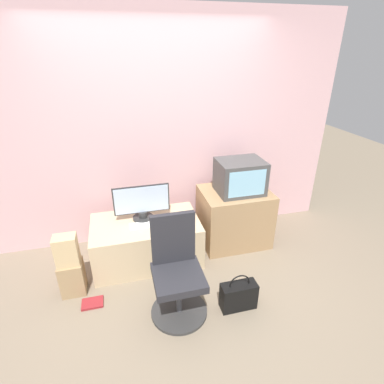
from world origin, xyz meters
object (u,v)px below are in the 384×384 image
object	(u,v)px
main_monitor	(142,203)
book	(93,303)
keyboard	(145,225)
cardboard_box_lower	(73,278)
mouse	(166,222)
office_chair	(177,275)
handbag	(238,296)
crt_tv	(240,177)

from	to	relation	value
main_monitor	book	size ratio (longest dim) A/B	3.04
keyboard	cardboard_box_lower	world-z (taller)	keyboard
keyboard	mouse	size ratio (longest dim) A/B	6.20
office_chair	book	distance (m)	0.89
handbag	mouse	bearing A→B (deg)	121.24
main_monitor	keyboard	bearing A→B (deg)	-90.36
mouse	book	bearing A→B (deg)	-149.89
keyboard	crt_tv	distance (m)	1.19
keyboard	book	bearing A→B (deg)	-140.38
mouse	office_chair	distance (m)	0.72
crt_tv	handbag	xyz separation A→B (m)	(-0.38, -1.00, -0.73)
cardboard_box_lower	main_monitor	bearing A→B (deg)	29.13
office_chair	handbag	xyz separation A→B (m)	(0.54, -0.13, -0.25)
mouse	office_chair	size ratio (longest dim) A/B	0.05
book	main_monitor	bearing A→B (deg)	47.61
keyboard	mouse	world-z (taller)	mouse
main_monitor	handbag	distance (m)	1.36
cardboard_box_lower	handbag	bearing A→B (deg)	-21.55
crt_tv	office_chair	size ratio (longest dim) A/B	0.55
keyboard	crt_tv	bearing A→B (deg)	7.84
mouse	crt_tv	bearing A→B (deg)	10.47
mouse	handbag	xyz separation A→B (m)	(0.51, -0.84, -0.36)
main_monitor	cardboard_box_lower	world-z (taller)	main_monitor
main_monitor	office_chair	bearing A→B (deg)	-77.55
main_monitor	book	bearing A→B (deg)	-132.39
mouse	crt_tv	distance (m)	0.98
keyboard	cardboard_box_lower	bearing A→B (deg)	-160.69
book	mouse	bearing A→B (deg)	30.11
book	crt_tv	bearing A→B (deg)	20.43
main_monitor	handbag	size ratio (longest dim) A/B	1.60
main_monitor	crt_tv	world-z (taller)	crt_tv
keyboard	book	distance (m)	0.89
crt_tv	office_chair	distance (m)	1.36
crt_tv	cardboard_box_lower	bearing A→B (deg)	-167.43
handbag	main_monitor	bearing A→B (deg)	126.23
crt_tv	cardboard_box_lower	xyz separation A→B (m)	(-1.87, -0.42, -0.69)
main_monitor	keyboard	world-z (taller)	main_monitor
crt_tv	book	size ratio (longest dim) A/B	2.62
cardboard_box_lower	handbag	distance (m)	1.60
crt_tv	keyboard	bearing A→B (deg)	-172.16
main_monitor	crt_tv	distance (m)	1.14
handbag	book	bearing A→B (deg)	164.21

